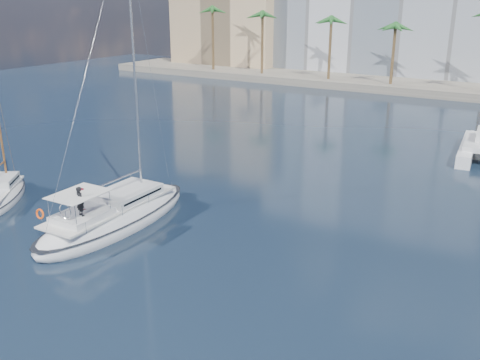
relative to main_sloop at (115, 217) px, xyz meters
The scene contains 8 objects.
ground 6.08m from the main_sloop, 25.18° to the left, with size 160.00×160.00×0.00m, color black.
quay 63.81m from the main_sloop, 85.08° to the left, with size 120.00×14.00×1.20m, color gray.
building_tan_left 81.03m from the main_sloop, 117.04° to the left, with size 22.00×14.00×22.00m, color tan.
palm_left 66.76m from the main_sloop, 115.59° to the left, with size 3.60×3.60×12.30m.
palm_centre 60.61m from the main_sloop, 84.75° to the left, with size 3.60×3.60×12.30m.
main_sloop is the anchor object (origin of this frame).
small_sloop 9.87m from the main_sloop, behind, with size 6.67×7.70×11.22m.
seagull 2.97m from the main_sloop, 105.16° to the left, with size 1.14×0.49×0.21m.
Camera 1 is at (17.73, -24.88, 13.67)m, focal length 40.00 mm.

